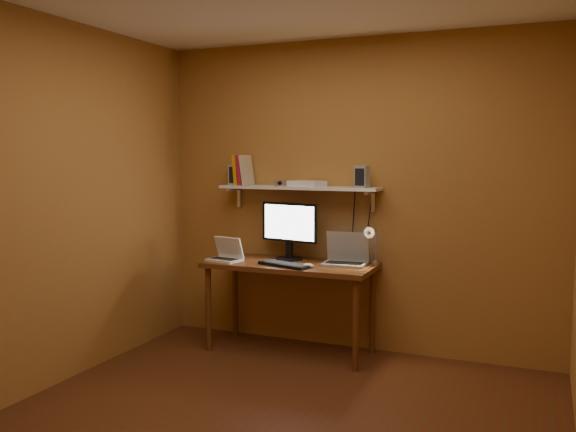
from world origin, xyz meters
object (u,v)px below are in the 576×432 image
at_px(mouse, 308,266).
at_px(router, 307,184).
at_px(netbook, 227,254).
at_px(desk_lamp, 372,240).
at_px(desk, 290,273).
at_px(speaker_right, 362,177).
at_px(keyboard, 285,265).
at_px(speaker_left, 236,175).
at_px(wall_shelf, 299,188).
at_px(laptop, 346,256).
at_px(monitor, 289,228).
at_px(shelf_camera, 280,183).

relative_size(mouse, router, 0.33).
height_order(netbook, desk_lamp, desk_lamp).
distance_m(desk, speaker_right, 0.99).
height_order(keyboard, speaker_left, speaker_left).
bearing_deg(netbook, wall_shelf, 40.35).
height_order(laptop, netbook, laptop).
bearing_deg(laptop, netbook, -170.88).
relative_size(desk, monitor, 2.62).
height_order(monitor, router, router).
xyz_separation_m(monitor, laptop, (0.52, -0.03, -0.20)).
distance_m(netbook, speaker_right, 1.31).
distance_m(monitor, router, 0.40).
bearing_deg(mouse, desk, 135.02).
bearing_deg(shelf_camera, laptop, -1.15).
height_order(laptop, mouse, laptop).
distance_m(laptop, mouse, 0.35).
bearing_deg(mouse, monitor, 123.80).
bearing_deg(desk_lamp, speaker_left, 176.72).
height_order(desk, netbook, netbook).
distance_m(laptop, router, 0.70).
distance_m(speaker_right, router, 0.49).
height_order(desk, monitor, monitor).
height_order(netbook, router, router).
relative_size(netbook, router, 1.07).
bearing_deg(desk, speaker_left, 161.83).
distance_m(wall_shelf, keyboard, 0.69).
xyz_separation_m(desk, router, (0.07, 0.20, 0.73)).
height_order(desk_lamp, shelf_camera, shelf_camera).
relative_size(wall_shelf, desk_lamp, 3.73).
relative_size(monitor, speaker_left, 2.94).
bearing_deg(keyboard, wall_shelf, 109.95).
xyz_separation_m(monitor, mouse, (0.29, -0.29, -0.26)).
relative_size(desk, speaker_left, 7.71).
bearing_deg(speaker_left, wall_shelf, -7.23).
bearing_deg(speaker_left, laptop, -11.66).
bearing_deg(speaker_left, monitor, -12.64).
distance_m(mouse, router, 0.74).
distance_m(speaker_right, shelf_camera, 0.70).
height_order(monitor, desk_lamp, monitor).
bearing_deg(monitor, speaker_left, -174.56).
bearing_deg(monitor, keyboard, -62.57).
bearing_deg(desk, wall_shelf, 90.00).
distance_m(keyboard, router, 0.73).
relative_size(desk, speaker_right, 7.97).
height_order(monitor, speaker_right, speaker_right).
bearing_deg(keyboard, monitor, 123.21).
bearing_deg(netbook, keyboard, 6.82).
xyz_separation_m(netbook, keyboard, (0.55, -0.04, -0.04)).
distance_m(wall_shelf, netbook, 0.83).
height_order(wall_shelf, speaker_right, speaker_right).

